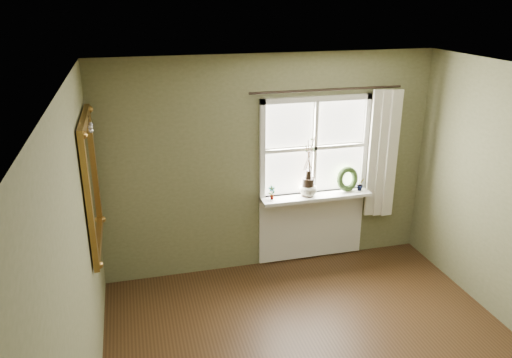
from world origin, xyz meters
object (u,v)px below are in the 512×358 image
object	(u,v)px
dark_jug	(308,187)
cream_vase	(308,187)
gilt_mirror	(91,183)
wreath	(347,181)

from	to	relation	value
dark_jug	cream_vase	xyz separation A→B (m)	(0.01, 0.00, -0.00)
dark_jug	gilt_mirror	distance (m)	2.51
gilt_mirror	cream_vase	bearing A→B (deg)	12.97
wreath	gilt_mirror	distance (m)	3.03
dark_jug	gilt_mirror	world-z (taller)	gilt_mirror
dark_jug	gilt_mirror	xyz separation A→B (m)	(-2.40, -0.56, 0.48)
gilt_mirror	dark_jug	bearing A→B (deg)	13.00
cream_vase	gilt_mirror	world-z (taller)	gilt_mirror
dark_jug	cream_vase	bearing A→B (deg)	0.00
dark_jug	cream_vase	world-z (taller)	dark_jug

